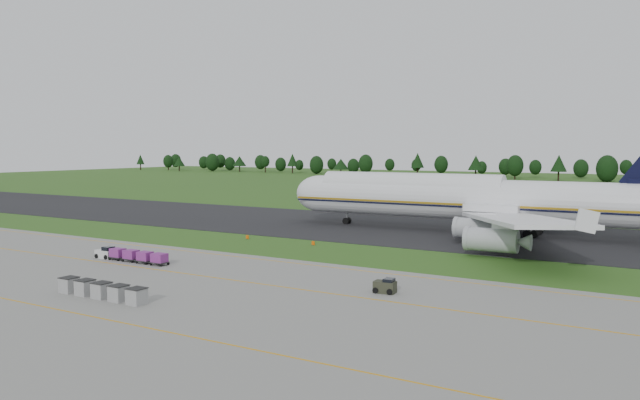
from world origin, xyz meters
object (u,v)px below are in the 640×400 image
Objects in this scene: aircraft at (471,198)px; baggage_train at (130,255)px; edge_markers at (279,240)px; uld_row at (102,290)px; utility_cart at (385,287)px.

aircraft reaches higher than baggage_train.
uld_row is at bearing -81.52° from edge_markers.
uld_row is (-16.49, -65.18, -5.07)m from aircraft.
utility_cart is (35.65, 0.79, -0.21)m from baggage_train.
aircraft is at bearing 75.80° from uld_row.
utility_cart is 36.72m from edge_markers.
uld_row is at bearing -49.94° from baggage_train.
aircraft is 6.56× the size of uld_row.
aircraft is at bearing 49.45° from edge_markers.
uld_row is at bearing -104.20° from aircraft.
edge_markers is at bearing 98.48° from uld_row.
utility_cart is 0.20× the size of uld_row.
edge_markers is (-22.32, -26.09, -5.64)m from aircraft.
uld_row is (-22.79, -16.08, 0.21)m from utility_cart.
aircraft is at bearing 97.31° from utility_cart.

